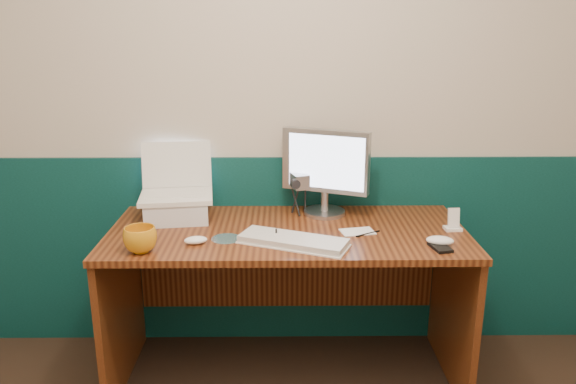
{
  "coord_description": "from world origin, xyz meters",
  "views": [
    {
      "loc": [
        0.01,
        -0.99,
        1.62
      ],
      "look_at": [
        0.04,
        1.23,
        0.97
      ],
      "focal_mm": 35.0,
      "sensor_mm": 36.0,
      "label": 1
    }
  ],
  "objects_px": {
    "monitor": "(325,172)",
    "keyboard": "(293,242)",
    "mug": "(140,240)",
    "laptop": "(175,170)",
    "desk": "(288,305)",
    "camcorder": "(299,196)"
  },
  "relations": [
    {
      "from": "monitor",
      "to": "camcorder",
      "type": "relative_size",
      "value": 2.3
    },
    {
      "from": "camcorder",
      "to": "laptop",
      "type": "bearing_deg",
      "value": 169.16
    },
    {
      "from": "laptop",
      "to": "mug",
      "type": "distance_m",
      "value": 0.45
    },
    {
      "from": "desk",
      "to": "camcorder",
      "type": "distance_m",
      "value": 0.52
    },
    {
      "from": "laptop",
      "to": "monitor",
      "type": "distance_m",
      "value": 0.71
    },
    {
      "from": "laptop",
      "to": "desk",
      "type": "bearing_deg",
      "value": -23.35
    },
    {
      "from": "desk",
      "to": "keyboard",
      "type": "distance_m",
      "value": 0.43
    },
    {
      "from": "laptop",
      "to": "mug",
      "type": "height_order",
      "value": "laptop"
    },
    {
      "from": "monitor",
      "to": "keyboard",
      "type": "height_order",
      "value": "monitor"
    },
    {
      "from": "monitor",
      "to": "camcorder",
      "type": "bearing_deg",
      "value": -159.41
    },
    {
      "from": "mug",
      "to": "camcorder",
      "type": "xyz_separation_m",
      "value": [
        0.65,
        0.48,
        0.04
      ]
    },
    {
      "from": "monitor",
      "to": "desk",
      "type": "bearing_deg",
      "value": -106.95
    },
    {
      "from": "desk",
      "to": "monitor",
      "type": "relative_size",
      "value": 3.81
    },
    {
      "from": "laptop",
      "to": "monitor",
      "type": "relative_size",
      "value": 0.79
    },
    {
      "from": "mug",
      "to": "laptop",
      "type": "bearing_deg",
      "value": 79.36
    },
    {
      "from": "monitor",
      "to": "keyboard",
      "type": "xyz_separation_m",
      "value": [
        -0.16,
        -0.4,
        -0.2
      ]
    },
    {
      "from": "monitor",
      "to": "keyboard",
      "type": "relative_size",
      "value": 0.93
    },
    {
      "from": "keyboard",
      "to": "mug",
      "type": "height_order",
      "value": "mug"
    },
    {
      "from": "monitor",
      "to": "mug",
      "type": "height_order",
      "value": "monitor"
    },
    {
      "from": "desk",
      "to": "monitor",
      "type": "distance_m",
      "value": 0.65
    },
    {
      "from": "desk",
      "to": "laptop",
      "type": "bearing_deg",
      "value": 163.98
    },
    {
      "from": "keyboard",
      "to": "camcorder",
      "type": "distance_m",
      "value": 0.41
    }
  ]
}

